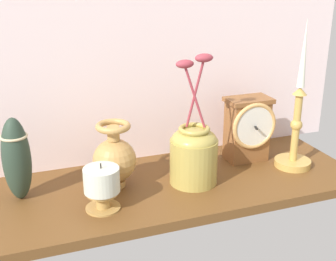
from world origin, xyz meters
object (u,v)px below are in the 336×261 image
at_px(candlestick_tall_left, 296,128).
at_px(brass_vase_jar, 194,152).
at_px(mantel_clock, 248,128).
at_px(pillar_candle_front, 102,185).
at_px(brass_vase_bulbous, 114,158).
at_px(tall_ceramic_vase, 17,159).

relative_size(candlestick_tall_left, brass_vase_jar, 1.21).
bearing_deg(mantel_clock, pillar_candle_front, -163.62).
relative_size(brass_vase_bulbous, brass_vase_jar, 0.50).
relative_size(mantel_clock, pillar_candle_front, 1.60).
relative_size(candlestick_tall_left, tall_ceramic_vase, 1.98).
height_order(mantel_clock, brass_vase_bulbous, mantel_clock).
bearing_deg(pillar_candle_front, brass_vase_bulbous, 61.42).
distance_m(brass_vase_jar, pillar_candle_front, 0.25).
height_order(candlestick_tall_left, tall_ceramic_vase, candlestick_tall_left).
distance_m(mantel_clock, pillar_candle_front, 0.46).
bearing_deg(tall_ceramic_vase, pillar_candle_front, -33.57).
xyz_separation_m(mantel_clock, pillar_candle_front, (-0.44, -0.13, -0.04)).
height_order(mantel_clock, pillar_candle_front, mantel_clock).
relative_size(pillar_candle_front, tall_ceramic_vase, 0.56).
xyz_separation_m(brass_vase_jar, pillar_candle_front, (-0.24, -0.05, -0.02)).
height_order(candlestick_tall_left, brass_vase_bulbous, candlestick_tall_left).
bearing_deg(brass_vase_bulbous, pillar_candle_front, -118.58).
bearing_deg(brass_vase_jar, candlestick_tall_left, -0.83).
xyz_separation_m(mantel_clock, candlestick_tall_left, (0.10, -0.08, 0.02)).
bearing_deg(tall_ceramic_vase, brass_vase_jar, -8.44).
xyz_separation_m(candlestick_tall_left, tall_ceramic_vase, (-0.71, 0.07, -0.01)).
xyz_separation_m(mantel_clock, brass_vase_bulbous, (-0.39, -0.03, -0.02)).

